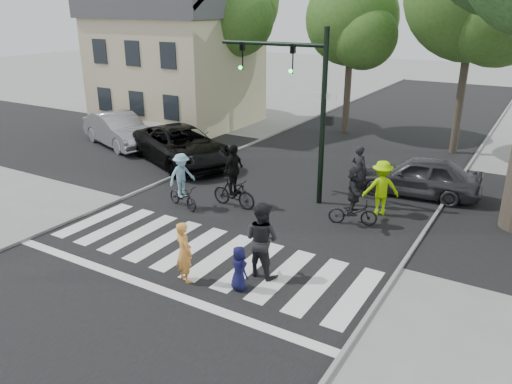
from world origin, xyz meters
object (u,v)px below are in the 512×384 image
(cyclist_left, at_px, (182,185))
(car_silver, at_px, (119,130))
(cyclist_right, at_px, (354,199))
(car_suv, at_px, (182,146))
(car_grey, at_px, (419,176))
(traffic_signal, at_px, (301,91))
(pedestrian_adult, at_px, (262,239))
(pedestrian_child, at_px, (239,268))
(pedestrian_woman, at_px, (184,252))
(cyclist_mid, at_px, (234,182))

(cyclist_left, bearing_deg, car_silver, 148.60)
(cyclist_left, height_order, car_silver, cyclist_left)
(cyclist_right, height_order, car_suv, cyclist_right)
(car_silver, bearing_deg, car_grey, -68.52)
(traffic_signal, relative_size, pedestrian_adult, 2.97)
(car_suv, bearing_deg, cyclist_right, -80.67)
(pedestrian_child, bearing_deg, car_suv, -20.80)
(pedestrian_woman, relative_size, cyclist_left, 0.83)
(pedestrian_woman, height_order, pedestrian_adult, pedestrian_adult)
(pedestrian_child, xyz_separation_m, cyclist_left, (-4.58, 3.51, 0.27))
(pedestrian_woman, xyz_separation_m, cyclist_right, (2.39, 5.54, 0.06))
(pedestrian_woman, relative_size, pedestrian_child, 1.41)
(pedestrian_child, xyz_separation_m, car_silver, (-12.51, 8.35, 0.25))
(car_silver, bearing_deg, pedestrian_adult, -101.41)
(pedestrian_woman, xyz_separation_m, car_suv, (-6.50, 7.96, 0.01))
(pedestrian_child, xyz_separation_m, car_grey, (2.09, 8.96, 0.16))
(car_silver, xyz_separation_m, car_grey, (14.61, 0.60, -0.08))
(cyclist_right, relative_size, car_suv, 0.33)
(car_grey, bearing_deg, cyclist_mid, -55.31)
(pedestrian_woman, relative_size, pedestrian_adult, 0.80)
(traffic_signal, distance_m, car_suv, 7.17)
(cyclist_left, bearing_deg, car_grey, 39.24)
(pedestrian_child, bearing_deg, pedestrian_adult, -73.73)
(traffic_signal, distance_m, car_grey, 5.48)
(traffic_signal, bearing_deg, pedestrian_adult, -73.06)
(cyclist_mid, bearing_deg, pedestrian_adult, -48.00)
(traffic_signal, relative_size, cyclist_left, 3.08)
(pedestrian_adult, height_order, cyclist_right, pedestrian_adult)
(pedestrian_adult, height_order, car_grey, pedestrian_adult)
(traffic_signal, distance_m, pedestrian_child, 7.32)
(cyclist_left, distance_m, car_grey, 8.61)
(traffic_signal, bearing_deg, pedestrian_child, -76.30)
(cyclist_left, xyz_separation_m, cyclist_mid, (1.48, 0.96, 0.08))
(cyclist_left, distance_m, cyclist_right, 5.81)
(pedestrian_adult, height_order, cyclist_left, pedestrian_adult)
(pedestrian_adult, height_order, car_silver, pedestrian_adult)
(pedestrian_child, height_order, car_silver, car_silver)
(pedestrian_child, relative_size, cyclist_right, 0.59)
(cyclist_mid, xyz_separation_m, car_suv, (-4.80, 3.12, -0.10))
(cyclist_left, bearing_deg, cyclist_right, 16.67)
(car_silver, bearing_deg, pedestrian_child, -104.61)
(pedestrian_adult, bearing_deg, car_silver, -24.59)
(traffic_signal, height_order, car_silver, traffic_signal)
(traffic_signal, bearing_deg, car_grey, 35.82)
(pedestrian_child, relative_size, car_silver, 0.23)
(cyclist_right, distance_m, car_silver, 13.87)
(cyclist_mid, height_order, car_suv, cyclist_mid)
(pedestrian_woman, relative_size, car_grey, 0.37)
(cyclist_right, relative_size, car_silver, 0.39)
(pedestrian_woman, bearing_deg, pedestrian_adult, -118.39)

